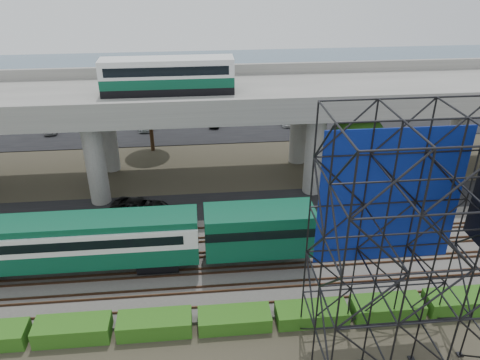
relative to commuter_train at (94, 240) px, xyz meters
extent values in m
plane|color=#474233|center=(8.48, -2.00, -2.88)|extent=(140.00, 140.00, 0.00)
cube|color=slate|center=(8.48, 0.00, -2.78)|extent=(90.00, 12.00, 0.20)
cube|color=black|center=(8.48, 8.50, -2.84)|extent=(90.00, 5.00, 0.08)
cube|color=black|center=(8.48, 32.00, -2.84)|extent=(90.00, 18.00, 0.08)
cube|color=#455F71|center=(8.48, 54.00, -2.87)|extent=(140.00, 40.00, 0.03)
cube|color=#472D1E|center=(8.48, -4.72, -2.60)|extent=(90.00, 0.08, 0.16)
cube|color=#472D1E|center=(8.48, -3.28, -2.60)|extent=(90.00, 0.08, 0.16)
cube|color=#472D1E|center=(8.48, -2.72, -2.60)|extent=(90.00, 0.08, 0.16)
cube|color=#472D1E|center=(8.48, -1.28, -2.60)|extent=(90.00, 0.08, 0.16)
cube|color=#472D1E|center=(8.48, -0.72, -2.60)|extent=(90.00, 0.08, 0.16)
cube|color=#472D1E|center=(8.48, 0.72, -2.60)|extent=(90.00, 0.08, 0.16)
cube|color=#472D1E|center=(8.48, 1.28, -2.60)|extent=(90.00, 0.08, 0.16)
cube|color=#472D1E|center=(8.48, 2.72, -2.60)|extent=(90.00, 0.08, 0.16)
cube|color=#472D1E|center=(8.48, 3.28, -2.60)|extent=(90.00, 0.08, 0.16)
cube|color=#472D1E|center=(8.48, 4.72, -2.60)|extent=(90.00, 0.08, 0.16)
cube|color=black|center=(4.38, 0.00, -2.07)|extent=(3.00, 2.20, 0.90)
cube|color=#0A4A31|center=(-2.12, 0.00, -0.92)|extent=(19.00, 3.00, 1.40)
cube|color=silver|center=(-2.12, 0.00, 0.53)|extent=(19.00, 3.00, 1.50)
cube|color=#0A4A31|center=(-2.12, 0.00, 1.53)|extent=(19.00, 2.60, 0.50)
cube|color=black|center=(-1.12, 0.00, 0.58)|extent=(15.00, 3.06, 0.70)
cube|color=#0A4A31|center=(11.88, 0.00, 0.08)|extent=(8.00, 3.00, 3.40)
cube|color=#9E9B93|center=(8.48, 14.00, 5.72)|extent=(80.00, 12.00, 1.20)
cube|color=#9E9B93|center=(8.48, 8.25, 6.87)|extent=(80.00, 0.50, 1.10)
cube|color=#9E9B93|center=(8.48, 19.75, 6.87)|extent=(80.00, 0.50, 1.10)
cylinder|color=#9E9B93|center=(-1.52, 10.50, 1.12)|extent=(1.80, 1.80, 8.00)
cylinder|color=#9E9B93|center=(-1.52, 17.50, 1.12)|extent=(1.80, 1.80, 8.00)
cube|color=#9E9B93|center=(-1.52, 14.00, 4.82)|extent=(2.40, 9.00, 0.60)
cylinder|color=#9E9B93|center=(18.48, 10.50, 1.12)|extent=(1.80, 1.80, 8.00)
cylinder|color=#9E9B93|center=(18.48, 17.50, 1.12)|extent=(1.80, 1.80, 8.00)
cube|color=#9E9B93|center=(18.48, 14.00, 4.82)|extent=(2.40, 9.00, 0.60)
cylinder|color=#9E9B93|center=(36.48, 17.50, 1.12)|extent=(1.80, 1.80, 8.00)
cube|color=black|center=(5.23, 14.00, 6.67)|extent=(12.00, 2.50, 0.70)
cube|color=#0A4A31|center=(5.23, 14.00, 7.47)|extent=(12.00, 2.50, 0.90)
cube|color=silver|center=(5.23, 14.00, 8.57)|extent=(12.00, 2.50, 1.30)
cube|color=black|center=(5.23, 14.00, 8.62)|extent=(11.00, 2.56, 0.80)
cube|color=silver|center=(5.23, 14.00, 9.37)|extent=(12.00, 2.40, 0.30)
cube|color=navy|center=(18.10, -6.95, 6.42)|extent=(8.10, 0.08, 8.25)
cube|color=black|center=(18.10, -10.00, -2.84)|extent=(9.36, 6.36, 0.08)
cube|color=#285413|center=(-0.52, -6.30, -2.28)|extent=(4.60, 1.80, 1.20)
cube|color=#285413|center=(4.48, -6.30, -2.31)|extent=(4.60, 1.80, 1.15)
cube|color=#285413|center=(9.48, -6.30, -2.37)|extent=(4.60, 1.80, 1.03)
cube|color=#285413|center=(14.48, -6.30, -2.38)|extent=(4.60, 1.80, 1.01)
cube|color=#285413|center=(19.48, -6.30, -2.32)|extent=(4.60, 1.80, 1.12)
cube|color=#285413|center=(24.48, -6.30, -2.28)|extent=(4.60, 1.80, 1.20)
cylinder|color=#382314|center=(22.48, 10.50, -0.48)|extent=(0.44, 0.44, 4.80)
ellipsoid|color=#285413|center=(22.48, 10.50, 2.72)|extent=(4.94, 4.94, 4.18)
cylinder|color=#382314|center=(2.48, 22.00, -0.48)|extent=(0.44, 0.44, 4.80)
ellipsoid|color=#285413|center=(2.48, 22.00, 2.72)|extent=(4.94, 4.94, 4.18)
imported|color=black|center=(2.40, 7.76, -2.08)|extent=(5.65, 3.64, 1.45)
imported|color=#BEBEBE|center=(-10.56, 29.00, -2.14)|extent=(1.99, 4.01, 1.31)
imported|color=#B5B9BD|center=(-4.13, 34.00, -2.26)|extent=(1.59, 3.42, 1.08)
imported|color=#A9ADB1|center=(1.22, 29.00, -2.19)|extent=(1.86, 4.28, 1.23)
imported|color=silver|center=(6.92, 34.00, -2.19)|extent=(2.03, 4.38, 1.22)
imported|color=black|center=(10.12, 29.00, -2.25)|extent=(2.07, 3.45, 1.10)
imported|color=#A4A8AC|center=(14.12, 34.00, -2.16)|extent=(1.85, 4.01, 1.27)
imported|color=silver|center=(19.59, 29.00, -2.21)|extent=(2.05, 4.25, 1.19)
imported|color=#9A9BA1|center=(24.01, 34.00, -2.20)|extent=(2.28, 4.45, 1.20)
camera|label=1|loc=(7.65, -28.37, 19.26)|focal=35.00mm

